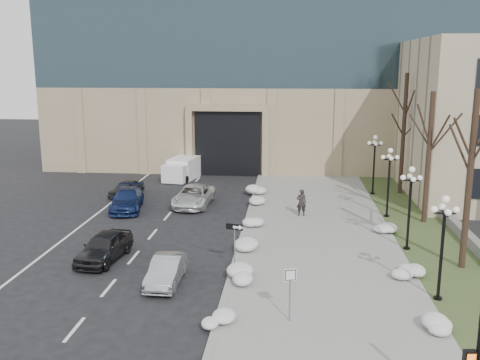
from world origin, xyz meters
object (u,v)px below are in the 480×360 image
Objects in this scene: pedestrian at (301,202)px; lamppost_a at (443,234)px; car_c at (127,200)px; lamppost_b at (410,197)px; lamppost_d at (374,157)px; car_a at (104,247)px; one_way_sign at (237,233)px; car_d at (194,196)px; car_e at (126,188)px; box_truck at (185,168)px; lamppost_c at (389,173)px; keep_sign at (290,284)px; car_b at (167,270)px.

lamppost_a reaches higher than pedestrian.
car_c is 19.46m from lamppost_b.
car_c is at bearing -161.35° from lamppost_d.
lamppost_d reaches higher than car_a.
car_d is at bearing 124.05° from one_way_sign.
box_truck is at bearing 80.78° from car_e.
lamppost_a is at bearing -27.03° from car_e.
one_way_sign is (7.14, -0.96, 1.29)m from car_a.
box_truck is at bearing 144.45° from lamppost_c.
lamppost_a is (9.06, -2.51, 1.03)m from one_way_sign.
car_e is at bearing 139.05° from one_way_sign.
one_way_sign is 1.07× the size of keep_sign.
car_c is 14.19m from one_way_sign.
car_b is 24.00m from box_truck.
lamppost_d is at bearing 90.00° from lamppost_c.
car_a is 0.92× the size of lamppost_c.
car_b is 22.47m from lamppost_d.
car_c is 0.81× the size of box_truck.
car_a is 0.71× the size of box_truck.
car_e is (-7.06, 16.51, -0.02)m from car_b.
lamppost_d is at bearing 8.61° from car_c.
keep_sign is 0.49× the size of lamppost_c.
box_truck is 1.31× the size of lamppost_b.
car_b is 0.81× the size of lamppost_d.
lamppost_c is at bearing 36.84° from car_a.
one_way_sign is at bearing 164.53° from lamppost_a.
lamppost_b is at bearing 90.00° from lamppost_a.
car_a reaches higher than car_b.
lamppost_d is at bearing -138.57° from pedestrian.
box_truck reaches higher than car_a.
car_c is 18.19m from lamppost_c.
car_c is 2.19× the size of keep_sign.
lamppost_d is (19.30, 2.18, 2.46)m from car_e.
car_c is at bearing -12.42° from pedestrian.
keep_sign is 11.31m from lamppost_b.
lamppost_a is (16.09, -24.50, 2.16)m from box_truck.
car_d is at bearing -25.38° from pedestrian.
lamppost_d is at bearing 76.32° from one_way_sign.
car_a is 1.89× the size of keep_sign.
car_b is 17.95m from car_e.
lamppost_b is (19.30, -10.82, 2.46)m from car_e.
keep_sign is at bearing -125.05° from lamppost_b.
lamppost_b and lamppost_c have the same top height.
pedestrian is 0.38× the size of lamppost_a.
car_e is at bearing -27.85° from pedestrian.
lamppost_d is at bearing 90.00° from lamppost_b.
keep_sign is at bearing -31.07° from car_b.
one_way_sign is (-3.32, -10.11, 1.01)m from pedestrian.
lamppost_d is (0.00, 13.00, 0.00)m from lamppost_b.
one_way_sign is at bearing -62.31° from box_truck.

